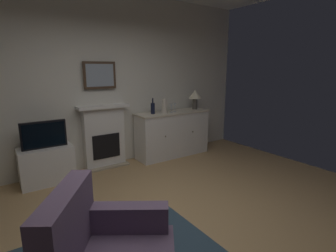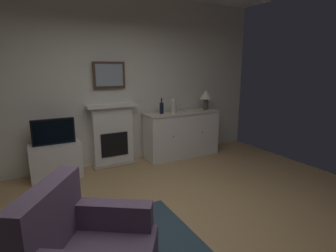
{
  "view_description": "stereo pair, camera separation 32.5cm",
  "coord_description": "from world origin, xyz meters",
  "px_view_note": "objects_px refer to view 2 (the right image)",
  "views": [
    {
      "loc": [
        -1.5,
        -2.04,
        1.71
      ],
      "look_at": [
        0.29,
        0.59,
        1.0
      ],
      "focal_mm": 27.8,
      "sensor_mm": 36.0,
      "label": 1
    },
    {
      "loc": [
        -1.22,
        -2.2,
        1.71
      ],
      "look_at": [
        0.29,
        0.59,
        1.0
      ],
      "focal_mm": 27.8,
      "sensor_mm": 36.0,
      "label": 2
    }
  ],
  "objects_px": {
    "wine_glass_left": "(181,106)",
    "vase_decorative": "(174,106)",
    "fireplace_unit": "(113,135)",
    "framed_picture": "(109,75)",
    "tv_cabinet": "(56,161)",
    "table_lamp": "(206,96)",
    "wine_glass_center": "(184,106)",
    "tv_set": "(53,132)",
    "wine_bottle": "(162,108)",
    "sideboard_cabinet": "(182,134)"
  },
  "relations": [
    {
      "from": "tv_cabinet",
      "to": "sideboard_cabinet",
      "type": "bearing_deg",
      "value": -0.37
    },
    {
      "from": "wine_bottle",
      "to": "vase_decorative",
      "type": "relative_size",
      "value": 1.03
    },
    {
      "from": "table_lamp",
      "to": "wine_glass_center",
      "type": "distance_m",
      "value": 0.55
    },
    {
      "from": "fireplace_unit",
      "to": "framed_picture",
      "type": "relative_size",
      "value": 2.0
    },
    {
      "from": "framed_picture",
      "to": "vase_decorative",
      "type": "relative_size",
      "value": 1.96
    },
    {
      "from": "fireplace_unit",
      "to": "tv_set",
      "type": "relative_size",
      "value": 1.77
    },
    {
      "from": "framed_picture",
      "to": "sideboard_cabinet",
      "type": "height_order",
      "value": "framed_picture"
    },
    {
      "from": "framed_picture",
      "to": "wine_bottle",
      "type": "relative_size",
      "value": 1.9
    },
    {
      "from": "fireplace_unit",
      "to": "tv_set",
      "type": "xyz_separation_m",
      "value": [
        -0.98,
        -0.19,
        0.21
      ]
    },
    {
      "from": "tv_set",
      "to": "tv_cabinet",
      "type": "bearing_deg",
      "value": 90.0
    },
    {
      "from": "wine_glass_left",
      "to": "wine_glass_center",
      "type": "distance_m",
      "value": 0.12
    },
    {
      "from": "wine_glass_left",
      "to": "tv_cabinet",
      "type": "xyz_separation_m",
      "value": [
        -2.24,
        0.07,
        -0.73
      ]
    },
    {
      "from": "fireplace_unit",
      "to": "wine_bottle",
      "type": "distance_m",
      "value": 1.01
    },
    {
      "from": "table_lamp",
      "to": "tv_set",
      "type": "bearing_deg",
      "value": -179.84
    },
    {
      "from": "fireplace_unit",
      "to": "tv_set",
      "type": "height_order",
      "value": "fireplace_unit"
    },
    {
      "from": "sideboard_cabinet",
      "to": "wine_bottle",
      "type": "xyz_separation_m",
      "value": [
        -0.44,
        0.01,
        0.55
      ]
    },
    {
      "from": "wine_glass_left",
      "to": "wine_glass_center",
      "type": "xyz_separation_m",
      "value": [
        0.11,
        0.04,
        0.0
      ]
    },
    {
      "from": "wine_glass_center",
      "to": "table_lamp",
      "type": "bearing_deg",
      "value": 1.78
    },
    {
      "from": "fireplace_unit",
      "to": "wine_glass_center",
      "type": "height_order",
      "value": "fireplace_unit"
    },
    {
      "from": "framed_picture",
      "to": "vase_decorative",
      "type": "bearing_deg",
      "value": -13.74
    },
    {
      "from": "fireplace_unit",
      "to": "tv_cabinet",
      "type": "height_order",
      "value": "fireplace_unit"
    },
    {
      "from": "tv_set",
      "to": "sideboard_cabinet",
      "type": "bearing_deg",
      "value": 0.2
    },
    {
      "from": "fireplace_unit",
      "to": "wine_glass_left",
      "type": "distance_m",
      "value": 1.36
    },
    {
      "from": "fireplace_unit",
      "to": "table_lamp",
      "type": "relative_size",
      "value": 2.75
    },
    {
      "from": "sideboard_cabinet",
      "to": "wine_bottle",
      "type": "bearing_deg",
      "value": 178.67
    },
    {
      "from": "framed_picture",
      "to": "wine_glass_left",
      "type": "xyz_separation_m",
      "value": [
        1.26,
        -0.28,
        -0.59
      ]
    },
    {
      "from": "sideboard_cabinet",
      "to": "wine_bottle",
      "type": "distance_m",
      "value": 0.7
    },
    {
      "from": "wine_bottle",
      "to": "tv_cabinet",
      "type": "bearing_deg",
      "value": 179.85
    },
    {
      "from": "table_lamp",
      "to": "wine_glass_center",
      "type": "xyz_separation_m",
      "value": [
        -0.52,
        -0.02,
        -0.16
      ]
    },
    {
      "from": "wine_bottle",
      "to": "vase_decorative",
      "type": "bearing_deg",
      "value": -15.28
    },
    {
      "from": "wine_glass_center",
      "to": "tv_set",
      "type": "distance_m",
      "value": 2.36
    },
    {
      "from": "table_lamp",
      "to": "tv_cabinet",
      "type": "bearing_deg",
      "value": 179.7
    },
    {
      "from": "sideboard_cabinet",
      "to": "vase_decorative",
      "type": "bearing_deg",
      "value": -167.23
    },
    {
      "from": "framed_picture",
      "to": "table_lamp",
      "type": "xyz_separation_m",
      "value": [
        1.89,
        -0.22,
        -0.43
      ]
    },
    {
      "from": "sideboard_cabinet",
      "to": "table_lamp",
      "type": "height_order",
      "value": "table_lamp"
    },
    {
      "from": "fireplace_unit",
      "to": "framed_picture",
      "type": "distance_m",
      "value": 1.05
    },
    {
      "from": "fireplace_unit",
      "to": "wine_glass_left",
      "type": "bearing_deg",
      "value": -10.62
    },
    {
      "from": "wine_bottle",
      "to": "tv_set",
      "type": "xyz_separation_m",
      "value": [
        -1.87,
        -0.02,
        -0.23
      ]
    },
    {
      "from": "tv_cabinet",
      "to": "vase_decorative",
      "type": "bearing_deg",
      "value": -1.78
    },
    {
      "from": "framed_picture",
      "to": "table_lamp",
      "type": "height_order",
      "value": "framed_picture"
    },
    {
      "from": "fireplace_unit",
      "to": "tv_set",
      "type": "distance_m",
      "value": 1.01
    },
    {
      "from": "framed_picture",
      "to": "vase_decorative",
      "type": "distance_m",
      "value": 1.28
    },
    {
      "from": "framed_picture",
      "to": "sideboard_cabinet",
      "type": "xyz_separation_m",
      "value": [
        1.34,
        -0.22,
        -1.15
      ]
    },
    {
      "from": "framed_picture",
      "to": "vase_decorative",
      "type": "height_order",
      "value": "framed_picture"
    },
    {
      "from": "framed_picture",
      "to": "table_lamp",
      "type": "bearing_deg",
      "value": -6.7
    },
    {
      "from": "framed_picture",
      "to": "tv_cabinet",
      "type": "relative_size",
      "value": 0.73
    },
    {
      "from": "wine_glass_left",
      "to": "vase_decorative",
      "type": "relative_size",
      "value": 0.59
    },
    {
      "from": "table_lamp",
      "to": "wine_glass_center",
      "type": "bearing_deg",
      "value": -178.22
    },
    {
      "from": "table_lamp",
      "to": "vase_decorative",
      "type": "bearing_deg",
      "value": -176.33
    },
    {
      "from": "wine_bottle",
      "to": "wine_glass_center",
      "type": "height_order",
      "value": "wine_bottle"
    }
  ]
}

